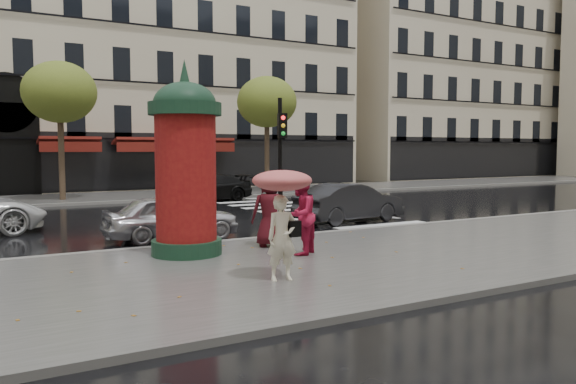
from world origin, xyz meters
TOP-DOWN VIEW (x-y plane):
  - ground at (0.00, 0.00)m, footprint 160.00×160.00m
  - near_sidewalk at (0.00, -0.50)m, footprint 90.00×7.00m
  - far_sidewalk at (0.00, 19.00)m, footprint 90.00×6.00m
  - near_kerb at (0.00, 3.00)m, footprint 90.00×0.25m
  - far_kerb at (0.00, 16.00)m, footprint 90.00×0.25m
  - zebra_crossing at (6.00, 9.60)m, footprint 3.60×11.75m
  - bldg_far_corner at (6.00, 30.00)m, footprint 26.00×14.00m
  - bldg_far_right at (34.00, 30.00)m, footprint 24.00×14.00m
  - tree_far_left at (-2.00, 18.00)m, footprint 3.40×3.40m
  - tree_far_right at (9.00, 18.00)m, footprint 3.40×3.40m
  - woman_umbrella at (-0.94, -1.67)m, footprint 1.08×1.08m
  - woman_red at (0.64, 0.32)m, footprint 1.12×1.10m
  - man_burgundy at (0.53, 1.63)m, footprint 1.00×0.79m
  - morris_column at (-1.59, 1.64)m, footprint 1.63×1.63m
  - traffic_light at (1.46, 2.73)m, footprint 0.27×0.37m
  - car_silver at (-0.99, 4.59)m, footprint 3.72×1.52m
  - car_darkgrey at (5.56, 5.22)m, footprint 4.24×1.97m
  - car_black at (4.15, 15.00)m, footprint 4.56×2.08m

SIDE VIEW (x-z plane):
  - ground at x=0.00m, z-range 0.00..0.00m
  - zebra_crossing at x=6.00m, z-range 0.00..0.01m
  - near_sidewalk at x=0.00m, z-range 0.00..0.12m
  - far_sidewalk at x=0.00m, z-range 0.00..0.12m
  - near_kerb at x=0.00m, z-range 0.00..0.14m
  - far_kerb at x=0.00m, z-range 0.00..0.14m
  - car_silver at x=-0.99m, z-range 0.00..1.26m
  - car_black at x=4.15m, z-range 0.00..1.29m
  - car_darkgrey at x=5.56m, z-range 0.00..1.35m
  - man_burgundy at x=0.53m, z-range 0.12..1.90m
  - woman_red at x=0.64m, z-range 0.12..1.95m
  - woman_umbrella at x=-0.94m, z-range 0.45..2.54m
  - morris_column at x=-1.59m, z-range 0.03..4.42m
  - traffic_light at x=1.46m, z-range 0.52..4.29m
  - tree_far_left at x=-2.00m, z-range 1.85..8.49m
  - tree_far_right at x=9.00m, z-range 1.85..8.49m
  - bldg_far_corner at x=6.00m, z-range -0.14..22.76m
  - bldg_far_right at x=34.00m, z-range -0.14..22.76m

